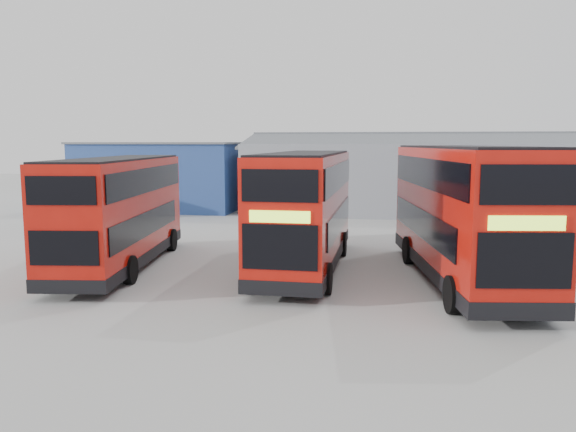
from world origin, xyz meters
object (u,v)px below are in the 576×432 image
(double_decker_left, at_px, (119,214))
(single_decker_blue, at_px, (513,211))
(maintenance_shed, at_px, (453,176))
(panel_van, at_px, (102,198))
(double_decker_right, at_px, (462,215))
(office_block, at_px, (165,175))
(double_decker_centre, at_px, (306,211))

(double_decker_left, height_order, single_decker_blue, double_decker_left)
(maintenance_shed, height_order, panel_van, maintenance_shed)
(single_decker_blue, bearing_deg, double_decker_left, 19.79)
(double_decker_right, distance_m, single_decker_blue, 11.17)
(maintenance_shed, bearing_deg, double_decker_right, -95.60)
(double_decker_left, height_order, panel_van, double_decker_left)
(office_block, height_order, panel_van, office_block)
(office_block, relative_size, double_decker_centre, 1.10)
(maintenance_shed, bearing_deg, panel_van, -164.60)
(single_decker_blue, distance_m, panel_van, 27.09)
(single_decker_blue, bearing_deg, panel_van, -22.32)
(maintenance_shed, bearing_deg, double_decker_left, -124.73)
(panel_van, bearing_deg, double_decker_centre, -64.24)
(office_block, relative_size, single_decker_blue, 1.11)
(double_decker_centre, xyz_separation_m, double_decker_right, (5.92, -1.09, 0.13))
(double_decker_left, relative_size, single_decker_blue, 0.98)
(double_decker_left, bearing_deg, maintenance_shed, -132.77)
(double_decker_centre, relative_size, double_decker_right, 0.93)
(office_block, xyz_separation_m, maintenance_shed, (22.00, 2.01, 0.02))
(panel_van, bearing_deg, double_decker_right, -57.82)
(office_block, bearing_deg, single_decker_blue, -22.85)
(maintenance_shed, xyz_separation_m, single_decker_blue, (1.80, -12.04, -1.15))
(maintenance_shed, bearing_deg, single_decker_blue, -81.49)
(maintenance_shed, bearing_deg, office_block, -174.79)
(double_decker_left, xyz_separation_m, double_decker_centre, (7.47, 1.16, 0.11))
(office_block, bearing_deg, double_decker_right, -45.87)
(office_block, distance_m, double_decker_right, 28.44)
(double_decker_right, distance_m, panel_van, 27.47)
(office_block, bearing_deg, double_decker_centre, -54.31)
(double_decker_left, distance_m, single_decker_blue, 20.30)
(double_decker_left, relative_size, double_decker_centre, 0.97)
(double_decker_right, xyz_separation_m, panel_van, (-22.58, 15.60, -1.26))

